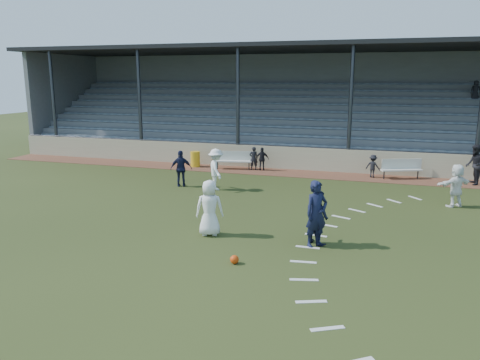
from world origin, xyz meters
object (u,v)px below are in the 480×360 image
official (475,165)px  football (234,259)px  trash_bin (195,159)px  player_white_lead (209,208)px  bench_left (234,158)px  player_navy_lead (316,214)px  bench_right (401,167)px

official → football: bearing=-36.4°
trash_bin → player_white_lead: bearing=-65.0°
bench_left → trash_bin: size_ratio=2.44×
football → player_navy_lead: (1.85, 1.99, 0.86)m
bench_right → trash_bin: 10.78m
bench_right → player_white_lead: size_ratio=1.14×
bench_left → official: 11.69m
bench_right → trash_bin: size_ratio=2.39×
football → player_navy_lead: size_ratio=0.12×
football → player_white_lead: 2.58m
player_navy_lead → official: size_ratio=1.06×
trash_bin → official: official is taller
trash_bin → player_white_lead: player_white_lead is taller
trash_bin → football: 13.97m
bench_left → football: bearing=-82.7°
player_navy_lead → player_white_lead: bearing=136.6°
trash_bin → official: 13.93m
football → official: official is taller
player_white_lead → player_navy_lead: bearing=162.7°
player_white_lead → player_navy_lead: (3.31, 0.01, 0.10)m
player_navy_lead → football: bearing=-176.4°
bench_left → football: bench_left is taller
player_white_lead → trash_bin: bearing=-82.4°
player_white_lead → football: bearing=109.0°
player_navy_lead → official: (5.73, 10.20, -0.04)m
player_white_lead → official: official is taller
trash_bin → bench_left: bearing=0.7°
player_white_lead → bench_left: bearing=-93.3°
trash_bin → football: size_ratio=3.58×
bench_right → player_navy_lead: size_ratio=1.02×
player_white_lead → player_navy_lead: 3.31m
bench_left → football: 13.14m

